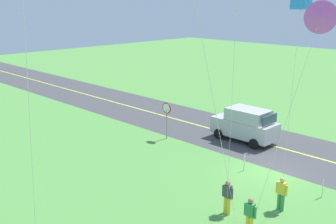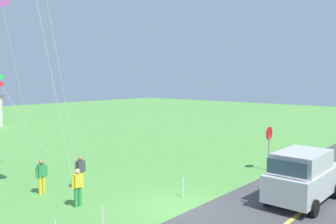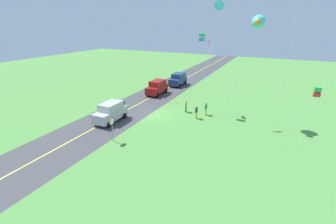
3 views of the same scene
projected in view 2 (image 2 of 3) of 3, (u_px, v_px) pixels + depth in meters
The scene contains 8 objects.
ground_plane at pixel (178, 210), 14.59m from camera, with size 120.00×120.00×0.10m, color #549342.
car_suv_foreground at pixel (303, 176), 15.25m from camera, with size 4.40×2.12×2.24m.
stop_sign at pixel (269, 140), 20.48m from camera, with size 0.76×0.08×2.56m.
person_adult_near at pixel (80, 171), 17.17m from camera, with size 0.58×0.22×1.60m.
person_adult_companion at pixel (78, 186), 14.74m from camera, with size 0.58×0.22×1.60m.
person_child_watcher at pixel (42, 175), 16.39m from camera, with size 0.58×0.22×1.60m.
fence_post_2 at pixel (103, 217), 12.52m from camera, with size 0.05×0.05×0.90m, color silver.
fence_post_3 at pixel (183, 187), 15.92m from camera, with size 0.05×0.05×0.90m, color silver.
Camera 2 is at (-10.93, -9.00, 5.32)m, focal length 38.04 mm.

